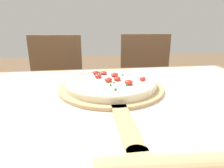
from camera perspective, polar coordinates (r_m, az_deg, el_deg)
dining_table at (r=0.70m, az=3.96°, el=-13.01°), size 1.29×0.96×0.72m
towel_cloth at (r=0.65m, az=4.15°, el=-5.33°), size 1.21×0.88×0.00m
pizza_peel at (r=0.74m, az=-0.07°, el=-1.59°), size 0.40×0.62×0.01m
pizza at (r=0.76m, az=-0.29°, el=0.36°), size 0.34×0.34×0.04m
chair_left at (r=1.51m, az=-15.91°, el=-1.14°), size 0.44×0.44×0.88m
chair_right at (r=1.57m, az=9.62°, el=-0.05°), size 0.44×0.44×0.88m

